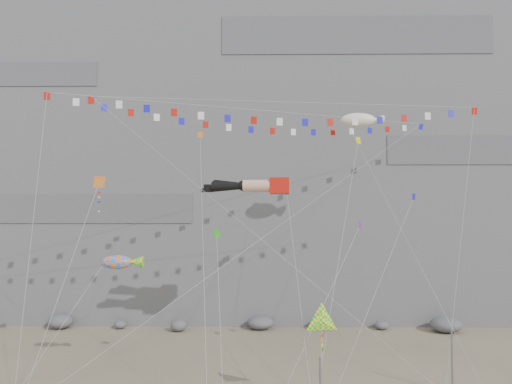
% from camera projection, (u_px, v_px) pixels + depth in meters
% --- Properties ---
extents(cliff, '(80.00, 28.00, 50.00)m').
position_uv_depth(cliff, '(261.00, 111.00, 65.57)').
color(cliff, slate).
rests_on(cliff, ground).
extents(talus_boulders, '(60.00, 3.00, 1.20)m').
position_uv_depth(talus_boulders, '(261.00, 323.00, 49.51)').
color(talus_boulders, slate).
rests_on(talus_boulders, ground).
extents(anchor_pole_right, '(0.12, 0.12, 4.03)m').
position_uv_depth(anchor_pole_right, '(452.00, 362.00, 31.81)').
color(anchor_pole_right, slate).
rests_on(anchor_pole_right, ground).
extents(legs_kite, '(7.55, 14.50, 18.95)m').
position_uv_depth(legs_kite, '(255.00, 186.00, 38.93)').
color(legs_kite, '#B8140B').
rests_on(legs_kite, ground).
extents(flag_banner_upper, '(30.52, 19.56, 27.68)m').
position_uv_depth(flag_banner_upper, '(262.00, 111.00, 41.51)').
color(flag_banner_upper, '#B8140B').
rests_on(flag_banner_upper, ground).
extents(flag_banner_lower, '(28.41, 6.33, 22.38)m').
position_uv_depth(flag_banner_lower, '(293.00, 103.00, 36.67)').
color(flag_banner_lower, '#B8140B').
rests_on(flag_banner_lower, ground).
extents(harlequin_kite, '(3.03, 8.24, 15.64)m').
position_uv_depth(harlequin_kite, '(99.00, 183.00, 35.47)').
color(harlequin_kite, red).
rests_on(harlequin_kite, ground).
extents(fish_windsock, '(6.79, 5.51, 10.57)m').
position_uv_depth(fish_windsock, '(117.00, 262.00, 34.82)').
color(fish_windsock, orange).
rests_on(fish_windsock, ground).
extents(delta_kite, '(2.21, 5.70, 7.40)m').
position_uv_depth(delta_kite, '(322.00, 322.00, 28.97)').
color(delta_kite, yellow).
rests_on(delta_kite, ground).
extents(blimp_windsock, '(7.67, 12.26, 23.28)m').
position_uv_depth(blimp_windsock, '(358.00, 120.00, 42.51)').
color(blimp_windsock, beige).
rests_on(blimp_windsock, ground).
extents(small_kite_a, '(2.85, 15.05, 23.19)m').
position_uv_depth(small_kite_a, '(200.00, 141.00, 40.55)').
color(small_kite_a, orange).
rests_on(small_kite_a, ground).
extents(small_kite_b, '(7.22, 8.59, 14.82)m').
position_uv_depth(small_kite_b, '(359.00, 227.00, 36.09)').
color(small_kite_b, purple).
rests_on(small_kite_b, ground).
extents(small_kite_c, '(1.72, 6.83, 11.81)m').
position_uv_depth(small_kite_c, '(217.00, 236.00, 33.17)').
color(small_kite_c, '#229917').
rests_on(small_kite_c, ground).
extents(small_kite_d, '(5.73, 13.28, 21.92)m').
position_uv_depth(small_kite_d, '(358.00, 144.00, 39.14)').
color(small_kite_d, yellow).
rests_on(small_kite_d, ground).
extents(small_kite_e, '(7.91, 7.92, 16.32)m').
position_uv_depth(small_kite_e, '(412.00, 201.00, 35.05)').
color(small_kite_e, '#1616C1').
rests_on(small_kite_e, ground).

